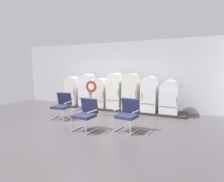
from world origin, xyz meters
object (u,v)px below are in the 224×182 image
(refrigerator_5, at_px, (150,93))
(armchair_right, at_px, (128,113))
(refrigerator_4, at_px, (131,91))
(armchair_left, at_px, (62,104))
(refrigerator_2, at_px, (101,92))
(refrigerator_6, at_px, (169,96))
(sign_stand, at_px, (92,98))
(refrigerator_1, at_px, (88,89))
(armchair_center, at_px, (86,113))
(refrigerator_3, at_px, (115,89))
(refrigerator_0, at_px, (73,90))

(refrigerator_5, xyz_separation_m, armchair_right, (-0.08, -2.48, -0.34))
(refrigerator_4, distance_m, armchair_right, 2.56)
(armchair_left, bearing_deg, refrigerator_2, 75.96)
(refrigerator_6, bearing_deg, refrigerator_5, 178.99)
(sign_stand, bearing_deg, armchair_left, -135.37)
(refrigerator_1, distance_m, refrigerator_5, 3.07)
(refrigerator_2, xyz_separation_m, refrigerator_5, (2.34, 0.02, 0.07))
(refrigerator_1, distance_m, armchair_center, 3.49)
(refrigerator_5, bearing_deg, refrigerator_3, -179.98)
(refrigerator_4, bearing_deg, sign_stand, -133.52)
(armchair_right, bearing_deg, refrigerator_0, 147.42)
(refrigerator_1, xyz_separation_m, refrigerator_6, (3.88, -0.00, -0.12))
(refrigerator_6, distance_m, armchair_center, 3.63)
(refrigerator_0, height_order, armchair_center, refrigerator_0)
(refrigerator_0, height_order, refrigerator_1, refrigerator_1)
(refrigerator_1, bearing_deg, refrigerator_6, -0.05)
(armchair_left, relative_size, armchair_right, 1.00)
(armchair_left, height_order, sign_stand, sign_stand)
(armchair_left, distance_m, armchair_right, 2.81)
(armchair_right, bearing_deg, armchair_center, -157.21)
(refrigerator_6, bearing_deg, refrigerator_3, 179.67)
(refrigerator_1, bearing_deg, armchair_center, -58.88)
(refrigerator_0, distance_m, refrigerator_1, 0.86)
(refrigerator_1, height_order, sign_stand, refrigerator_1)
(refrigerator_2, distance_m, armchair_center, 3.16)
(refrigerator_5, bearing_deg, sign_stand, -146.50)
(refrigerator_3, relative_size, refrigerator_6, 1.19)
(armchair_right, bearing_deg, armchair_left, 173.78)
(refrigerator_2, bearing_deg, refrigerator_1, 179.23)
(refrigerator_4, height_order, armchair_center, refrigerator_4)
(refrigerator_1, bearing_deg, armchair_right, -39.53)
(refrigerator_1, distance_m, refrigerator_3, 1.48)
(refrigerator_0, relative_size, sign_stand, 0.99)
(armchair_right, height_order, sign_stand, sign_stand)
(refrigerator_0, distance_m, armchair_right, 4.58)
(refrigerator_0, height_order, armchair_right, refrigerator_0)
(refrigerator_5, bearing_deg, armchair_left, -142.92)
(refrigerator_1, bearing_deg, sign_stand, -52.72)
(refrigerator_5, bearing_deg, refrigerator_6, -1.01)
(refrigerator_6, bearing_deg, refrigerator_1, 179.95)
(refrigerator_2, relative_size, refrigerator_3, 0.85)
(refrigerator_2, height_order, armchair_center, refrigerator_2)
(refrigerator_0, relative_size, armchair_center, 1.43)
(refrigerator_0, distance_m, armchair_left, 2.42)
(refrigerator_0, xyz_separation_m, refrigerator_6, (4.74, 0.00, -0.04))
(refrigerator_0, height_order, sign_stand, refrigerator_0)
(refrigerator_1, xyz_separation_m, refrigerator_4, (2.25, -0.05, 0.02))
(refrigerator_0, relative_size, armchair_right, 1.43)
(refrigerator_2, bearing_deg, armchair_left, -104.04)
(armchair_left, height_order, armchair_right, same)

